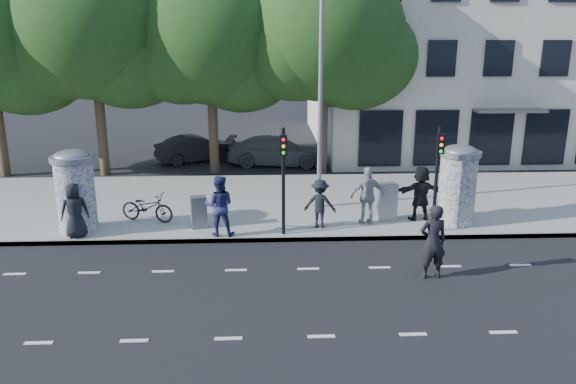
{
  "coord_description": "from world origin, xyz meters",
  "views": [
    {
      "loc": [
        -1.19,
        -12.94,
        6.32
      ],
      "look_at": [
        -0.47,
        3.5,
        1.63
      ],
      "focal_mm": 35.0,
      "sensor_mm": 36.0,
      "label": 1
    }
  ],
  "objects_px": {
    "car_right": "(277,151)",
    "cabinet_left": "(199,212)",
    "ped_f": "(420,193)",
    "car_mid": "(197,149)",
    "bicycle": "(147,207)",
    "ped_c": "(219,206)",
    "cabinet_right": "(387,202)",
    "ad_column_left": "(75,189)",
    "ped_a": "(75,210)",
    "traffic_pole_near": "(283,171)",
    "street_lamp": "(321,78)",
    "ped_d": "(320,204)",
    "man_road": "(433,242)",
    "traffic_pole_far": "(438,169)",
    "ad_column_right": "(458,183)",
    "ped_e": "(368,196)"
  },
  "relations": [
    {
      "from": "ad_column_right",
      "to": "ped_d",
      "type": "distance_m",
      "value": 4.63
    },
    {
      "from": "cabinet_right",
      "to": "car_right",
      "type": "height_order",
      "value": "cabinet_right"
    },
    {
      "from": "bicycle",
      "to": "cabinet_right",
      "type": "bearing_deg",
      "value": -73.45
    },
    {
      "from": "ped_c",
      "to": "bicycle",
      "type": "distance_m",
      "value": 2.97
    },
    {
      "from": "car_right",
      "to": "car_mid",
      "type": "bearing_deg",
      "value": 83.37
    },
    {
      "from": "ped_c",
      "to": "bicycle",
      "type": "bearing_deg",
      "value": -27.08
    },
    {
      "from": "street_lamp",
      "to": "cabinet_left",
      "type": "relative_size",
      "value": 7.53
    },
    {
      "from": "ad_column_left",
      "to": "street_lamp",
      "type": "distance_m",
      "value": 8.9
    },
    {
      "from": "traffic_pole_near",
      "to": "street_lamp",
      "type": "bearing_deg",
      "value": 63.77
    },
    {
      "from": "ped_a",
      "to": "ped_c",
      "type": "distance_m",
      "value": 4.46
    },
    {
      "from": "ad_column_right",
      "to": "traffic_pole_near",
      "type": "distance_m",
      "value": 5.91
    },
    {
      "from": "car_right",
      "to": "cabinet_left",
      "type": "bearing_deg",
      "value": 169.91
    },
    {
      "from": "ped_f",
      "to": "car_mid",
      "type": "distance_m",
      "value": 13.25
    },
    {
      "from": "ped_d",
      "to": "car_right",
      "type": "xyz_separation_m",
      "value": [
        -1.18,
        9.73,
        -0.26
      ]
    },
    {
      "from": "ad_column_left",
      "to": "ped_c",
      "type": "distance_m",
      "value": 4.66
    },
    {
      "from": "traffic_pole_near",
      "to": "traffic_pole_far",
      "type": "height_order",
      "value": "same"
    },
    {
      "from": "traffic_pole_far",
      "to": "bicycle",
      "type": "xyz_separation_m",
      "value": [
        -9.35,
        1.51,
        -1.59
      ]
    },
    {
      "from": "ped_d",
      "to": "man_road",
      "type": "relative_size",
      "value": 0.79
    },
    {
      "from": "ped_d",
      "to": "traffic_pole_near",
      "type": "bearing_deg",
      "value": 42.27
    },
    {
      "from": "ped_f",
      "to": "traffic_pole_far",
      "type": "bearing_deg",
      "value": 89.2
    },
    {
      "from": "cabinet_right",
      "to": "ped_a",
      "type": "bearing_deg",
      "value": 176.79
    },
    {
      "from": "traffic_pole_far",
      "to": "ped_d",
      "type": "distance_m",
      "value": 3.86
    },
    {
      "from": "ped_a",
      "to": "ped_f",
      "type": "height_order",
      "value": "ped_f"
    },
    {
      "from": "car_right",
      "to": "ped_d",
      "type": "bearing_deg",
      "value": -167.01
    },
    {
      "from": "ad_column_right",
      "to": "ped_f",
      "type": "bearing_deg",
      "value": 161.57
    },
    {
      "from": "ped_f",
      "to": "ad_column_left",
      "type": "bearing_deg",
      "value": -2.89
    },
    {
      "from": "man_road",
      "to": "bicycle",
      "type": "height_order",
      "value": "man_road"
    },
    {
      "from": "ped_e",
      "to": "ped_f",
      "type": "relative_size",
      "value": 1.04
    },
    {
      "from": "traffic_pole_far",
      "to": "ped_c",
      "type": "bearing_deg",
      "value": 179.52
    },
    {
      "from": "ad_column_left",
      "to": "ped_a",
      "type": "xyz_separation_m",
      "value": [
        0.13,
        -0.65,
        -0.52
      ]
    },
    {
      "from": "ped_e",
      "to": "street_lamp",
      "type": "bearing_deg",
      "value": -59.48
    },
    {
      "from": "car_mid",
      "to": "car_right",
      "type": "height_order",
      "value": "car_right"
    },
    {
      "from": "bicycle",
      "to": "car_right",
      "type": "bearing_deg",
      "value": -9.51
    },
    {
      "from": "ad_column_right",
      "to": "cabinet_left",
      "type": "relative_size",
      "value": 2.5
    },
    {
      "from": "ad_column_right",
      "to": "ped_c",
      "type": "height_order",
      "value": "ad_column_right"
    },
    {
      "from": "man_road",
      "to": "cabinet_left",
      "type": "height_order",
      "value": "man_road"
    },
    {
      "from": "ped_a",
      "to": "car_right",
      "type": "xyz_separation_m",
      "value": [
        6.5,
        10.31,
        -0.32
      ]
    },
    {
      "from": "ad_column_left",
      "to": "cabinet_left",
      "type": "bearing_deg",
      "value": 1.14
    },
    {
      "from": "ped_a",
      "to": "ped_d",
      "type": "distance_m",
      "value": 7.7
    },
    {
      "from": "cabinet_left",
      "to": "traffic_pole_near",
      "type": "bearing_deg",
      "value": -30.69
    },
    {
      "from": "cabinet_left",
      "to": "car_right",
      "type": "xyz_separation_m",
      "value": [
        2.78,
        9.58,
        0.02
      ]
    },
    {
      "from": "ped_e",
      "to": "cabinet_left",
      "type": "height_order",
      "value": "ped_e"
    },
    {
      "from": "ad_column_left",
      "to": "ped_d",
      "type": "bearing_deg",
      "value": -0.49
    },
    {
      "from": "ped_a",
      "to": "ped_d",
      "type": "xyz_separation_m",
      "value": [
        7.68,
        0.58,
        -0.06
      ]
    },
    {
      "from": "ped_c",
      "to": "cabinet_right",
      "type": "relative_size",
      "value": 1.5
    },
    {
      "from": "street_lamp",
      "to": "cabinet_right",
      "type": "relative_size",
      "value": 6.23
    },
    {
      "from": "man_road",
      "to": "cabinet_right",
      "type": "relative_size",
      "value": 1.58
    },
    {
      "from": "ad_column_right",
      "to": "cabinet_left",
      "type": "bearing_deg",
      "value": -179.17
    },
    {
      "from": "traffic_pole_near",
      "to": "cabinet_left",
      "type": "distance_m",
      "value": 3.25
    },
    {
      "from": "street_lamp",
      "to": "car_mid",
      "type": "bearing_deg",
      "value": 122.59
    }
  ]
}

